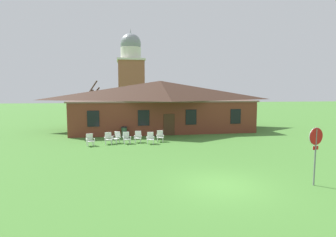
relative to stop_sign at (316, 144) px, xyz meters
The scene contains 13 objects.
ground_plane 4.56m from the stop_sign, behind, with size 200.00×200.00×0.00m, color #477F33.
brick_building 20.60m from the stop_sign, 101.50° to the left, with size 19.48×10.40×5.52m.
dome_tower 42.65m from the stop_sign, 98.98° to the left, with size 5.18×5.18×16.16m.
stop_sign is the anchor object (origin of this frame).
lawn_chair_by_porch 15.68m from the stop_sign, 134.84° to the left, with size 0.76×0.81×0.96m.
lawn_chair_near_door 15.13m from the stop_sign, 129.71° to the left, with size 0.69×0.72×0.96m.
lawn_chair_left_end 14.97m from the stop_sign, 127.04° to the left, with size 0.84×0.87×0.96m.
lawn_chair_middle 14.20m from the stop_sign, 125.29° to the left, with size 0.72×0.76×0.96m.
lawn_chair_right_end 13.96m from the stop_sign, 121.22° to the left, with size 0.70×0.73×0.96m.
lawn_chair_far_side 12.82m from the stop_sign, 119.29° to the left, with size 0.68×0.72×0.96m.
lawn_chair_under_eave 13.14m from the stop_sign, 114.01° to the left, with size 0.68×0.72×0.96m.
bare_tree_beside_building 24.19m from the stop_sign, 119.01° to the left, with size 1.57×1.81×5.57m.
trash_bin 17.09m from the stop_sign, 119.20° to the left, with size 0.56×0.56×0.98m.
Camera 1 is at (-4.43, -11.19, 4.19)m, focal length 28.76 mm.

